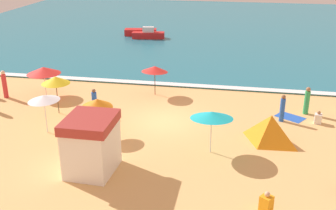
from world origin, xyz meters
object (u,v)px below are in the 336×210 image
beach_umbrella_2 (212,115)px  beachgoer_8 (5,84)px  small_boat_0 (141,32)px  beachgoer_3 (307,101)px  beach_umbrella_3 (44,70)px  beach_umbrella_1 (56,80)px  beachgoer_0 (94,102)px  beach_tent (271,129)px  beach_umbrella_6 (44,98)px  small_boat_1 (148,34)px  beachgoer_4 (282,108)px  lifeguard_cabana (91,144)px  beach_umbrella_5 (155,69)px  beachgoer_7 (318,118)px  beachgoer_6 (266,204)px  beach_umbrella_7 (97,103)px

beach_umbrella_2 → beachgoer_8: bearing=159.9°
beachgoer_8 → small_boat_0: (4.25, 19.87, -0.46)m
beach_umbrella_2 → beachgoer_3: (5.22, 5.89, -1.17)m
beach_umbrella_3 → small_boat_0: beach_umbrella_3 is taller
beach_umbrella_1 → beachgoer_0: 2.59m
beach_tent → beachgoer_3: bearing=61.5°
beach_umbrella_6 → beachgoer_8: (-5.10, 4.50, -1.09)m
beach_umbrella_2 → beachgoer_0: (-7.27, 3.60, -1.25)m
small_boat_1 → beachgoer_8: bearing=-106.2°
beach_umbrella_1 → beach_umbrella_2: (9.45, -3.27, -0.11)m
beach_umbrella_1 → beach_umbrella_3: beach_umbrella_1 is taller
beach_umbrella_3 → beachgoer_4: beach_umbrella_3 is taller
beach_umbrella_2 → beach_tent: bearing=29.8°
beach_tent → small_boat_0: size_ratio=0.80×
lifeguard_cabana → beachgoer_4: lifeguard_cabana is taller
beach_tent → beach_umbrella_5: bearing=141.5°
beach_umbrella_3 → beachgoer_7: 17.45m
beachgoer_6 → beach_umbrella_5: bearing=120.0°
beach_tent → small_boat_1: size_ratio=0.83×
small_boat_1 → beachgoer_4: bearing=-57.3°
beachgoer_3 → beach_umbrella_6: bearing=-159.7°
beach_tent → beach_umbrella_3: bearing=163.4°
beachgoer_3 → beachgoer_8: bearing=-177.8°
beach_umbrella_1 → small_boat_1: (0.83, 20.48, -1.59)m
beachgoer_0 → small_boat_1: (-1.36, 20.14, -0.23)m
beach_umbrella_1 → beachgoer_6: 14.37m
beachgoer_6 → beach_umbrella_3: bearing=143.4°
beach_tent → beachgoer_8: bearing=168.4°
lifeguard_cabana → beach_umbrella_5: bearing=86.2°
beach_umbrella_3 → beachgoer_3: size_ratio=1.86×
lifeguard_cabana → beachgoer_3: lifeguard_cabana is taller
beach_umbrella_7 → beachgoer_6: beach_umbrella_7 is taller
beachgoer_3 → small_boat_1: 22.60m
beachgoer_3 → beach_umbrella_5: bearing=170.5°
beachgoer_6 → beachgoer_8: (-16.55, 9.64, 0.50)m
beach_umbrella_2 → beach_umbrella_5: size_ratio=0.99×
lifeguard_cabana → small_boat_0: lifeguard_cabana is taller
beachgoer_7 → small_boat_1: 23.97m
small_boat_1 → beachgoer_7: bearing=-53.2°
beach_umbrella_2 → small_boat_0: (-9.78, 25.02, -1.55)m
beachgoer_0 → beachgoer_4: size_ratio=0.97×
beach_umbrella_2 → beachgoer_0: 8.21m
beach_umbrella_7 → small_boat_0: size_ratio=0.65×
beach_umbrella_2 → beachgoer_6: size_ratio=2.50×
beach_umbrella_1 → beachgoer_8: size_ratio=1.26×
beach_umbrella_6 → beach_tent: beach_umbrella_6 is taller
beach_umbrella_5 → beachgoer_3: beach_umbrella_5 is taller
beach_umbrella_6 → beach_umbrella_3: bearing=116.5°
beachgoer_3 → beachgoer_6: 10.74m
beach_umbrella_6 → lifeguard_cabana: bearing=-41.2°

